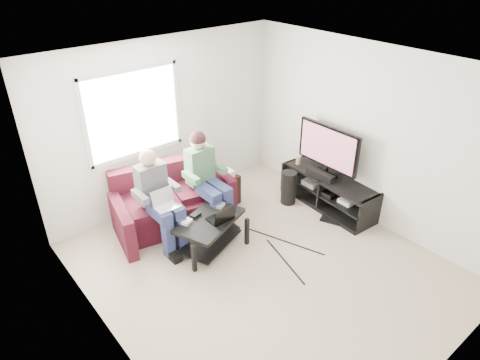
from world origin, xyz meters
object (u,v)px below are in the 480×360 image
at_px(tv_stand, 328,194).
at_px(end_table, 226,189).
at_px(coffee_table, 210,227).
at_px(subwoofer, 289,188).
at_px(sofa, 173,202).
at_px(tv, 328,148).

height_order(tv_stand, end_table, end_table).
height_order(coffee_table, tv_stand, tv_stand).
height_order(coffee_table, end_table, end_table).
bearing_deg(tv_stand, subwoofer, 129.21).
distance_m(tv_stand, end_table, 1.62).
bearing_deg(sofa, end_table, -8.83).
xyz_separation_m(coffee_table, tv, (2.06, -0.25, 0.64)).
xyz_separation_m(sofa, end_table, (0.90, -0.14, -0.05)).
bearing_deg(tv, sofa, 151.36).
bearing_deg(tv, subwoofer, 135.61).
bearing_deg(subwoofer, sofa, 155.97).
distance_m(tv_stand, tv, 0.76).
bearing_deg(end_table, tv, -40.16).
xyz_separation_m(subwoofer, end_table, (-0.79, 0.61, -0.01)).
bearing_deg(subwoofer, tv, -44.39).
relative_size(coffee_table, end_table, 1.82).
relative_size(tv, subwoofer, 1.99).
bearing_deg(end_table, tv_stand, -42.81).
relative_size(sofa, tv, 1.84).
bearing_deg(subwoofer, tv_stand, -50.79).
xyz_separation_m(coffee_table, end_table, (0.87, 0.75, -0.08)).
bearing_deg(tv, end_table, 139.84).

